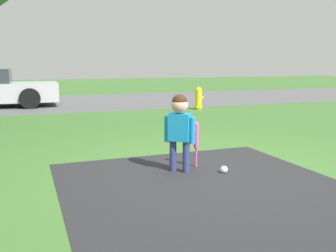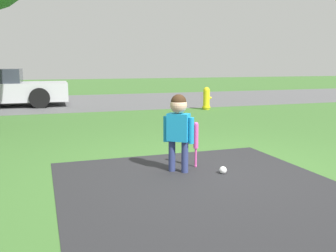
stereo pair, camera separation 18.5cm
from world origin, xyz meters
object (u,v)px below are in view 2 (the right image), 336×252
at_px(sports_ball, 223,170).
at_px(fire_hydrant, 206,99).
at_px(child, 179,122).
at_px(baseball_bat, 196,138).

bearing_deg(sports_ball, fire_hydrant, 67.22).
xyz_separation_m(sports_ball, fire_hydrant, (2.55, 6.08, 0.28)).
relative_size(child, fire_hydrant, 1.47).
bearing_deg(fire_hydrant, sports_ball, -112.78).
bearing_deg(baseball_bat, sports_ball, -61.78).
bearing_deg(fire_hydrant, child, -117.63).
bearing_deg(child, baseball_bat, 64.41).
bearing_deg(baseball_bat, child, -155.51).
xyz_separation_m(child, fire_hydrant, (3.05, 5.83, -0.31)).
height_order(child, baseball_bat, child).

